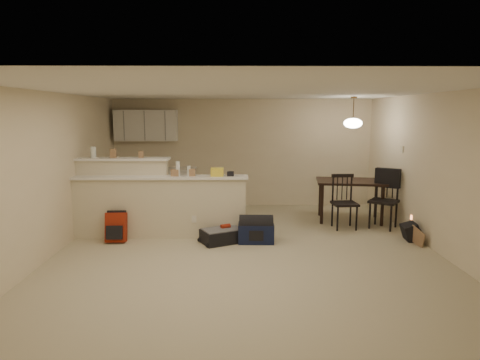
{
  "coord_description": "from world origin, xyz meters",
  "views": [
    {
      "loc": [
        -0.2,
        -6.5,
        2.18
      ],
      "look_at": [
        -0.1,
        0.7,
        1.05
      ],
      "focal_mm": 32.0,
      "sensor_mm": 36.0,
      "label": 1
    }
  ],
  "objects_px": {
    "dining_chair_far": "(384,200)",
    "navy_duffel": "(256,233)",
    "suitcase": "(222,236)",
    "black_daypack": "(411,232)",
    "red_backpack": "(116,227)",
    "dining_table": "(350,185)",
    "dining_chair_near": "(345,202)",
    "pendant_lamp": "(353,123)"
  },
  "relations": [
    {
      "from": "dining_chair_far",
      "to": "navy_duffel",
      "type": "bearing_deg",
      "value": -125.33
    },
    {
      "from": "pendant_lamp",
      "to": "black_daypack",
      "type": "relative_size",
      "value": 1.87
    },
    {
      "from": "black_daypack",
      "to": "red_backpack",
      "type": "bearing_deg",
      "value": 94.75
    },
    {
      "from": "dining_chair_far",
      "to": "black_daypack",
      "type": "distance_m",
      "value": 0.93
    },
    {
      "from": "dining_table",
      "to": "dining_chair_near",
      "type": "relative_size",
      "value": 1.42
    },
    {
      "from": "dining_chair_near",
      "to": "navy_duffel",
      "type": "bearing_deg",
      "value": -157.07
    },
    {
      "from": "dining_table",
      "to": "black_daypack",
      "type": "relative_size",
      "value": 4.39
    },
    {
      "from": "dining_chair_far",
      "to": "black_daypack",
      "type": "xyz_separation_m",
      "value": [
        0.21,
        -0.81,
        -0.41
      ]
    },
    {
      "from": "dining_table",
      "to": "suitcase",
      "type": "bearing_deg",
      "value": -141.58
    },
    {
      "from": "dining_table",
      "to": "red_backpack",
      "type": "distance_m",
      "value": 4.62
    },
    {
      "from": "suitcase",
      "to": "navy_duffel",
      "type": "distance_m",
      "value": 0.58
    },
    {
      "from": "dining_table",
      "to": "suitcase",
      "type": "distance_m",
      "value": 3.02
    },
    {
      "from": "dining_chair_far",
      "to": "navy_duffel",
      "type": "xyz_separation_m",
      "value": [
        -2.47,
        -0.89,
        -0.39
      ]
    },
    {
      "from": "navy_duffel",
      "to": "pendant_lamp",
      "type": "bearing_deg",
      "value": 38.65
    },
    {
      "from": "suitcase",
      "to": "pendant_lamp",
      "type": "bearing_deg",
      "value": 3.22
    },
    {
      "from": "dining_table",
      "to": "red_backpack",
      "type": "xyz_separation_m",
      "value": [
        -4.38,
        -1.39,
        -0.48
      ]
    },
    {
      "from": "dining_table",
      "to": "dining_chair_far",
      "type": "xyz_separation_m",
      "value": [
        0.49,
        -0.59,
        -0.18
      ]
    },
    {
      "from": "dining_chair_near",
      "to": "black_daypack",
      "type": "distance_m",
      "value": 1.29
    },
    {
      "from": "dining_chair_far",
      "to": "suitcase",
      "type": "bearing_deg",
      "value": -129.02
    },
    {
      "from": "dining_table",
      "to": "black_daypack",
      "type": "bearing_deg",
      "value": -54.98
    },
    {
      "from": "suitcase",
      "to": "red_backpack",
      "type": "height_order",
      "value": "red_backpack"
    },
    {
      "from": "dining_chair_near",
      "to": "suitcase",
      "type": "distance_m",
      "value": 2.49
    },
    {
      "from": "red_backpack",
      "to": "dining_chair_near",
      "type": "bearing_deg",
      "value": 9.32
    },
    {
      "from": "black_daypack",
      "to": "dining_table",
      "type": "bearing_deg",
      "value": 31.15
    },
    {
      "from": "dining_chair_near",
      "to": "suitcase",
      "type": "bearing_deg",
      "value": -163.35
    },
    {
      "from": "dining_table",
      "to": "dining_chair_far",
      "type": "distance_m",
      "value": 0.78
    },
    {
      "from": "suitcase",
      "to": "red_backpack",
      "type": "xyz_separation_m",
      "value": [
        -1.81,
        0.08,
        0.14
      ]
    },
    {
      "from": "navy_duffel",
      "to": "red_backpack",
      "type": "bearing_deg",
      "value": 179.95
    },
    {
      "from": "dining_chair_far",
      "to": "suitcase",
      "type": "distance_m",
      "value": 3.21
    },
    {
      "from": "dining_chair_far",
      "to": "dining_chair_near",
      "type": "bearing_deg",
      "value": -143.73
    },
    {
      "from": "suitcase",
      "to": "navy_duffel",
      "type": "relative_size",
      "value": 1.11
    },
    {
      "from": "dining_chair_near",
      "to": "dining_chair_far",
      "type": "xyz_separation_m",
      "value": [
        0.75,
        0.02,
        0.04
      ]
    },
    {
      "from": "dining_chair_near",
      "to": "red_backpack",
      "type": "distance_m",
      "value": 4.19
    },
    {
      "from": "navy_duffel",
      "to": "black_daypack",
      "type": "bearing_deg",
      "value": 3.83
    },
    {
      "from": "dining_table",
      "to": "navy_duffel",
      "type": "height_order",
      "value": "dining_table"
    },
    {
      "from": "dining_table",
      "to": "red_backpack",
      "type": "relative_size",
      "value": 2.89
    },
    {
      "from": "suitcase",
      "to": "red_backpack",
      "type": "bearing_deg",
      "value": 150.95
    },
    {
      "from": "dining_chair_far",
      "to": "red_backpack",
      "type": "height_order",
      "value": "dining_chair_far"
    },
    {
      "from": "pendant_lamp",
      "to": "navy_duffel",
      "type": "relative_size",
      "value": 1.03
    },
    {
      "from": "dining_chair_far",
      "to": "black_daypack",
      "type": "height_order",
      "value": "dining_chair_far"
    },
    {
      "from": "dining_chair_near",
      "to": "black_daypack",
      "type": "xyz_separation_m",
      "value": [
        0.96,
        -0.79,
        -0.37
      ]
    },
    {
      "from": "dining_chair_near",
      "to": "navy_duffel",
      "type": "relative_size",
      "value": 1.71
    }
  ]
}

